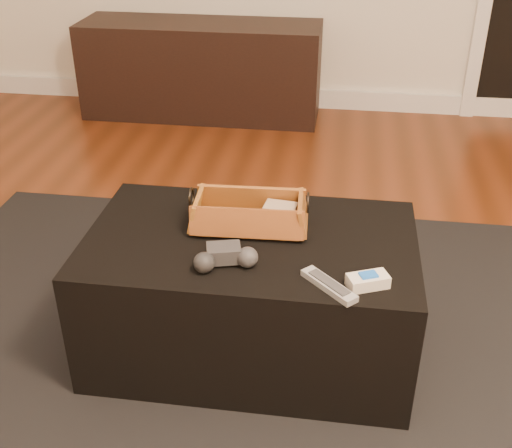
# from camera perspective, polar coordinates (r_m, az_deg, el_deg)

# --- Properties ---
(floor) EXTENTS (5.00, 5.50, 0.01)m
(floor) POSITION_cam_1_polar(r_m,az_deg,el_deg) (1.94, 3.16, -17.89)
(floor) COLOR brown
(floor) RESTS_ON ground
(baseboard) EXTENTS (5.00, 0.04, 0.12)m
(baseboard) POSITION_cam_1_polar(r_m,az_deg,el_deg) (4.26, 6.76, 10.97)
(baseboard) COLOR white
(baseboard) RESTS_ON floor
(media_cabinet) EXTENTS (1.45, 0.45, 0.57)m
(media_cabinet) POSITION_cam_1_polar(r_m,az_deg,el_deg) (4.08, -4.86, 13.51)
(media_cabinet) COLOR black
(media_cabinet) RESTS_ON floor
(area_rug) EXTENTS (2.60, 2.00, 0.01)m
(area_rug) POSITION_cam_1_polar(r_m,az_deg,el_deg) (2.15, -0.66, -11.66)
(area_rug) COLOR black
(area_rug) RESTS_ON floor
(ottoman) EXTENTS (1.00, 0.60, 0.42)m
(ottoman) POSITION_cam_1_polar(r_m,az_deg,el_deg) (2.05, -0.48, -6.23)
(ottoman) COLOR black
(ottoman) RESTS_ON area_rug
(tv_remote) EXTENTS (0.19, 0.07, 0.02)m
(tv_remote) POSITION_cam_1_polar(r_m,az_deg,el_deg) (1.97, -1.16, 0.16)
(tv_remote) COLOR black
(tv_remote) RESTS_ON wicker_basket
(cloth_bundle) EXTENTS (0.11, 0.08, 0.05)m
(cloth_bundle) POSITION_cam_1_polar(r_m,az_deg,el_deg) (1.99, 2.18, 1.01)
(cloth_bundle) COLOR tan
(cloth_bundle) RESTS_ON wicker_basket
(wicker_basket) EXTENTS (0.37, 0.21, 0.13)m
(wicker_basket) POSITION_cam_1_polar(r_m,az_deg,el_deg) (1.97, -0.61, 0.82)
(wicker_basket) COLOR #8D5E1F
(wicker_basket) RESTS_ON ottoman
(game_controller) EXTENTS (0.19, 0.14, 0.06)m
(game_controller) POSITION_cam_1_polar(r_m,az_deg,el_deg) (1.79, -2.76, -2.97)
(game_controller) COLOR #2C2C2E
(game_controller) RESTS_ON ottoman
(silver_remote) EXTENTS (0.16, 0.16, 0.02)m
(silver_remote) POSITION_cam_1_polar(r_m,az_deg,el_deg) (1.72, 6.50, -5.42)
(silver_remote) COLOR #A1A4A9
(silver_remote) RESTS_ON ottoman
(cream_gadget) EXTENTS (0.12, 0.09, 0.04)m
(cream_gadget) POSITION_cam_1_polar(r_m,az_deg,el_deg) (1.74, 9.91, -4.99)
(cream_gadget) COLOR beige
(cream_gadget) RESTS_ON ottoman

